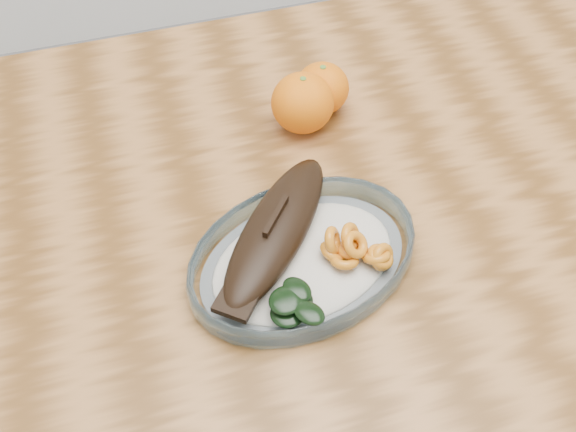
{
  "coord_description": "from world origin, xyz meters",
  "views": [
    {
      "loc": [
        -0.27,
        -0.57,
        1.42
      ],
      "look_at": [
        -0.11,
        -0.04,
        0.77
      ],
      "focal_mm": 45.0,
      "sensor_mm": 36.0,
      "label": 1
    }
  ],
  "objects": [
    {
      "name": "orange_right",
      "position": [
        -0.04,
        0.12,
        0.79
      ],
      "size": [
        0.08,
        0.08,
        0.08
      ],
      "primitive_type": "sphere",
      "color": "#F36504",
      "rests_on": "dining_table"
    },
    {
      "name": "orange_left",
      "position": [
        -0.0,
        0.15,
        0.79
      ],
      "size": [
        0.07,
        0.07,
        0.07
      ],
      "primitive_type": "sphere",
      "color": "#F36504",
      "rests_on": "dining_table"
    },
    {
      "name": "plated_meal",
      "position": [
        -0.11,
        -0.1,
        0.77
      ],
      "size": [
        0.61,
        0.61,
        0.08
      ],
      "rotation": [
        0.0,
        0.0,
        0.27
      ],
      "color": "white",
      "rests_on": "dining_table"
    },
    {
      "name": "dining_table",
      "position": [
        0.0,
        0.0,
        0.65
      ],
      "size": [
        1.2,
        0.8,
        0.75
      ],
      "color": "brown",
      "rests_on": "ground"
    },
    {
      "name": "ground",
      "position": [
        0.0,
        0.0,
        0.0
      ],
      "size": [
        3.0,
        3.0,
        0.0
      ],
      "primitive_type": "plane",
      "color": "slate",
      "rests_on": "ground"
    }
  ]
}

